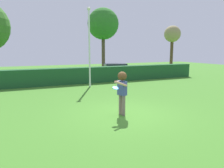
{
  "coord_description": "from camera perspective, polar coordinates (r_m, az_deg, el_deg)",
  "views": [
    {
      "loc": [
        -4.05,
        -7.59,
        2.68
      ],
      "look_at": [
        -0.16,
        0.97,
        1.15
      ],
      "focal_mm": 33.93,
      "sensor_mm": 36.0,
      "label": 1
    }
  ],
  "objects": [
    {
      "name": "bare_elm_tree",
      "position": [
        29.21,
        15.94,
        12.53
      ],
      "size": [
        2.12,
        2.12,
        5.75
      ],
      "color": "brown",
      "rests_on": "ground"
    },
    {
      "name": "lamppost",
      "position": [
        15.4,
        -6.13,
        10.81
      ],
      "size": [
        0.24,
        0.24,
        5.6
      ],
      "color": "silver",
      "rests_on": "ground"
    },
    {
      "name": "parked_car_blue",
      "position": [
        22.23,
        0.92,
        4.11
      ],
      "size": [
        4.47,
        2.56,
        1.25
      ],
      "color": "#263FA5",
      "rests_on": "ground"
    },
    {
      "name": "hedge_row",
      "position": [
        17.02,
        -10.51,
        2.19
      ],
      "size": [
        23.35,
        0.9,
        1.27
      ],
      "primitive_type": "cube",
      "color": "#1E5128",
      "rests_on": "ground"
    },
    {
      "name": "birch_tree",
      "position": [
        25.67,
        -2.4,
        15.78
      ],
      "size": [
        3.64,
        3.64,
        7.47
      ],
      "color": "brown",
      "rests_on": "ground"
    },
    {
      "name": "person",
      "position": [
        8.62,
        2.7,
        -0.77
      ],
      "size": [
        0.71,
        0.69,
        1.81
      ],
      "color": "#7C6562",
      "rests_on": "ground"
    },
    {
      "name": "frisbee",
      "position": [
        8.19,
        1.01,
        -1.08
      ],
      "size": [
        0.25,
        0.24,
        0.1
      ],
      "color": "#268CE5"
    },
    {
      "name": "ground_plane",
      "position": [
        9.01,
        3.51,
        -8.08
      ],
      "size": [
        60.0,
        60.0,
        0.0
      ],
      "primitive_type": "plane",
      "color": "#417D28"
    }
  ]
}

